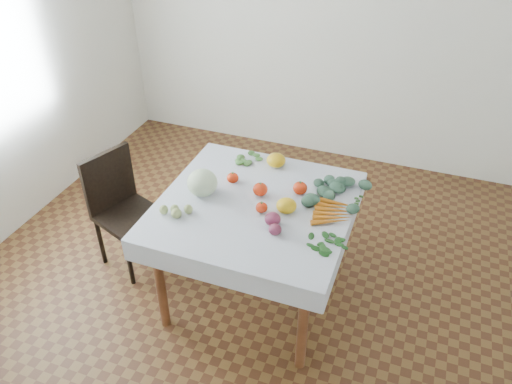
% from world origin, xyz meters
% --- Properties ---
extents(ground, '(4.00, 4.00, 0.00)m').
position_xyz_m(ground, '(0.00, 0.00, 0.00)').
color(ground, brown).
extents(back_wall, '(4.00, 0.04, 2.70)m').
position_xyz_m(back_wall, '(0.00, 2.00, 1.35)').
color(back_wall, white).
rests_on(back_wall, ground).
extents(table, '(1.00, 1.00, 0.75)m').
position_xyz_m(table, '(0.00, 0.00, 0.65)').
color(table, brown).
rests_on(table, ground).
extents(tablecloth, '(1.12, 1.12, 0.01)m').
position_xyz_m(tablecloth, '(0.00, 0.00, 0.75)').
color(tablecloth, white).
rests_on(tablecloth, table).
extents(chair, '(0.49, 0.49, 0.84)m').
position_xyz_m(chair, '(-1.00, 0.03, 0.48)').
color(chair, black).
rests_on(chair, ground).
extents(cabbage, '(0.21, 0.21, 0.17)m').
position_xyz_m(cabbage, '(-0.33, -0.02, 0.84)').
color(cabbage, beige).
rests_on(cabbage, tablecloth).
extents(tomato_a, '(0.08, 0.08, 0.07)m').
position_xyz_m(tomato_a, '(-0.21, 0.16, 0.79)').
color(tomato_a, red).
rests_on(tomato_a, tablecloth).
extents(tomato_b, '(0.11, 0.11, 0.08)m').
position_xyz_m(tomato_b, '(0.22, 0.19, 0.79)').
color(tomato_b, red).
rests_on(tomato_b, tablecloth).
extents(tomato_c, '(0.11, 0.11, 0.08)m').
position_xyz_m(tomato_c, '(-0.00, 0.09, 0.80)').
color(tomato_c, red).
rests_on(tomato_c, tablecloth).
extents(tomato_d, '(0.07, 0.07, 0.06)m').
position_xyz_m(tomato_d, '(0.06, -0.06, 0.79)').
color(tomato_d, red).
rests_on(tomato_d, tablecloth).
extents(heirloom_back, '(0.15, 0.15, 0.09)m').
position_xyz_m(heirloom_back, '(-0.02, 0.44, 0.80)').
color(heirloom_back, gold).
rests_on(heirloom_back, tablecloth).
extents(heirloom_front, '(0.13, 0.13, 0.08)m').
position_xyz_m(heirloom_front, '(0.19, -0.01, 0.80)').
color(heirloom_front, gold).
rests_on(heirloom_front, tablecloth).
extents(onion_a, '(0.11, 0.11, 0.08)m').
position_xyz_m(onion_a, '(0.16, -0.15, 0.79)').
color(onion_a, '#521737').
rests_on(onion_a, tablecloth).
extents(onion_b, '(0.08, 0.08, 0.06)m').
position_xyz_m(onion_b, '(0.20, -0.22, 0.79)').
color(onion_b, '#521737').
rests_on(onion_b, tablecloth).
extents(tomatillo_cluster, '(0.13, 0.12, 0.05)m').
position_xyz_m(tomatillo_cluster, '(-0.38, -0.24, 0.78)').
color(tomatillo_cluster, '#9FAF65').
rests_on(tomatillo_cluster, tablecloth).
extents(carrot_bunch, '(0.23, 0.27, 0.03)m').
position_xyz_m(carrot_bunch, '(0.45, 0.06, 0.77)').
color(carrot_bunch, orange).
rests_on(carrot_bunch, tablecloth).
extents(kale_bunch, '(0.40, 0.31, 0.05)m').
position_xyz_m(kale_bunch, '(0.42, 0.23, 0.78)').
color(kale_bunch, '#3D644C').
rests_on(kale_bunch, tablecloth).
extents(basil_bunch, '(0.23, 0.17, 0.01)m').
position_xyz_m(basil_bunch, '(0.48, -0.21, 0.76)').
color(basil_bunch, '#19501A').
rests_on(basil_bunch, tablecloth).
extents(dill_bunch, '(0.19, 0.18, 0.02)m').
position_xyz_m(dill_bunch, '(-0.24, 0.44, 0.77)').
color(dill_bunch, '#4B853D').
rests_on(dill_bunch, tablecloth).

